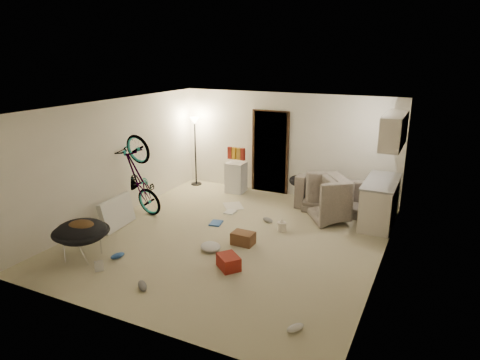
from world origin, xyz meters
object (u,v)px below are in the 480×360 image
at_px(kitchen_counter, 380,203).
at_px(drink_case_a, 243,238).
at_px(tv_box, 117,213).
at_px(juicer, 282,226).
at_px(mini_fridge, 236,177).
at_px(armchair, 344,203).
at_px(floor_lamp, 195,137).
at_px(drink_case_b, 229,262).
at_px(sofa, 341,197).
at_px(bicycle, 140,194).
at_px(saucer_chair, 82,237).

distance_m(kitchen_counter, drink_case_a, 3.03).
xyz_separation_m(tv_box, juicer, (3.06, 1.29, -0.21)).
bearing_deg(kitchen_counter, mini_fridge, 171.29).
bearing_deg(drink_case_a, armchair, 57.87).
xyz_separation_m(floor_lamp, juicer, (3.16, -1.92, -1.20)).
xyz_separation_m(floor_lamp, drink_case_a, (2.74, -2.82, -1.19)).
distance_m(drink_case_a, drink_case_b, 0.96).
bearing_deg(sofa, tv_box, 36.46).
distance_m(floor_lamp, drink_case_b, 4.91).
xyz_separation_m(sofa, tv_box, (-3.82, -3.01, 0.03)).
bearing_deg(juicer, mini_fridge, 136.56).
bearing_deg(armchair, juicer, 107.99).
height_order(floor_lamp, tv_box, floor_lamp).
distance_m(kitchen_counter, juicer, 2.12).
xyz_separation_m(floor_lamp, tv_box, (0.10, -3.21, -1.00)).
distance_m(bicycle, tv_box, 0.77).
relative_size(sofa, juicer, 7.67).
bearing_deg(drink_case_a, tv_box, -170.77).
bearing_deg(juicer, sofa, 66.17).
relative_size(drink_case_b, juicer, 1.57).
bearing_deg(mini_fridge, saucer_chair, -102.15).
relative_size(sofa, saucer_chair, 2.03).
distance_m(sofa, juicer, 1.89).
height_order(kitchen_counter, tv_box, kitchen_counter).
bearing_deg(saucer_chair, floor_lamp, 96.30).
bearing_deg(mini_fridge, juicer, -46.09).
bearing_deg(saucer_chair, tv_box, 106.81).
relative_size(kitchen_counter, sofa, 0.77).
relative_size(armchair, drink_case_a, 2.63).
height_order(armchair, tv_box, armchair).
height_order(armchair, drink_case_a, armchair).
xyz_separation_m(armchair, saucer_chair, (-3.61, -3.81, 0.06)).
height_order(armchair, saucer_chair, armchair).
bearing_deg(saucer_chair, bicycle, 100.93).
bearing_deg(drink_case_b, floor_lamp, 167.17).
distance_m(mini_fridge, saucer_chair, 4.49).
height_order(tv_box, juicer, tv_box).
bearing_deg(tv_box, drink_case_b, -16.78).
distance_m(floor_lamp, juicer, 3.89).
bearing_deg(sofa, drink_case_b, 72.64).
relative_size(mini_fridge, juicer, 3.03).
xyz_separation_m(armchair, juicer, (-0.94, -1.20, -0.24)).
distance_m(sofa, drink_case_a, 2.88).
relative_size(kitchen_counter, bicycle, 0.81).
bearing_deg(kitchen_counter, drink_case_b, -121.44).
bearing_deg(bicycle, sofa, -51.63).
distance_m(kitchen_counter, armchair, 0.73).
bearing_deg(armchair, tv_box, 87.92).
distance_m(kitchen_counter, tv_box, 5.38).
bearing_deg(drink_case_a, floor_lamp, 135.08).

